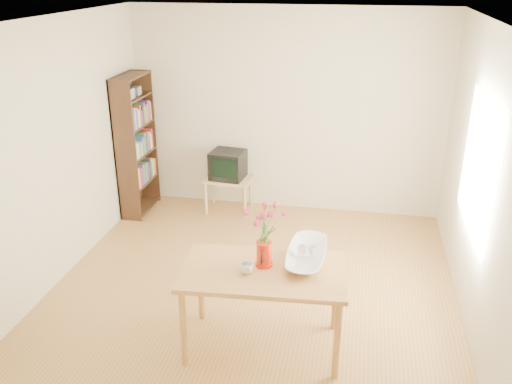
% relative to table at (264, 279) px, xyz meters
% --- Properties ---
extents(room, '(4.50, 4.50, 4.50)m').
position_rel_table_xyz_m(room, '(-0.23, 0.70, 0.64)').
color(room, olive).
rests_on(room, ground).
extents(table, '(1.38, 0.85, 0.75)m').
position_rel_table_xyz_m(table, '(0.00, 0.00, 0.00)').
color(table, '#AC753B').
rests_on(table, ground).
extents(tv_stand, '(0.60, 0.45, 0.46)m').
position_rel_table_xyz_m(tv_stand, '(-0.96, 2.67, -0.28)').
color(tv_stand, tan).
rests_on(tv_stand, ground).
extents(bookshelf, '(0.28, 0.70, 1.80)m').
position_rel_table_xyz_m(bookshelf, '(-2.11, 2.45, 0.18)').
color(bookshelf, black).
rests_on(bookshelf, ground).
extents(pitcher, '(0.14, 0.22, 0.22)m').
position_rel_table_xyz_m(pitcher, '(-0.01, 0.07, 0.19)').
color(pitcher, red).
rests_on(pitcher, table).
extents(flowers, '(0.25, 0.25, 0.35)m').
position_rel_table_xyz_m(flowers, '(-0.01, 0.07, 0.47)').
color(flowers, '#EB376F').
rests_on(flowers, pitcher).
extents(mug, '(0.14, 0.14, 0.09)m').
position_rel_table_xyz_m(mug, '(-0.13, -0.08, 0.13)').
color(mug, white).
rests_on(mug, table).
extents(bowl, '(0.49, 0.49, 0.45)m').
position_rel_table_xyz_m(bowl, '(0.32, 0.25, 0.31)').
color(bowl, white).
rests_on(bowl, table).
extents(teacup_a, '(0.10, 0.10, 0.06)m').
position_rel_table_xyz_m(teacup_a, '(0.28, 0.25, 0.27)').
color(teacup_a, white).
rests_on(teacup_a, bowl).
extents(teacup_b, '(0.08, 0.08, 0.06)m').
position_rel_table_xyz_m(teacup_b, '(0.36, 0.27, 0.27)').
color(teacup_b, white).
rests_on(teacup_b, bowl).
extents(television, '(0.46, 0.43, 0.36)m').
position_rel_table_xyz_m(television, '(-0.96, 2.68, -0.02)').
color(television, black).
rests_on(television, tv_stand).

